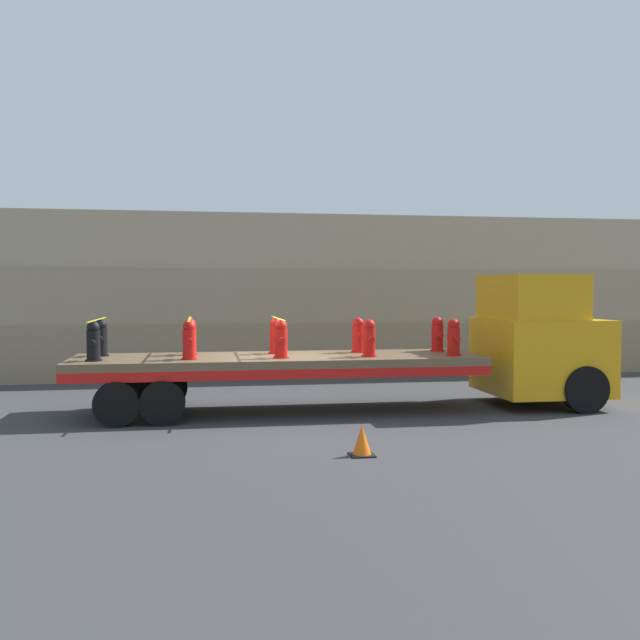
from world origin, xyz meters
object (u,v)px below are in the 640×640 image
at_px(truck_cab, 542,341).
at_px(fire_hydrant_black_near_0, 93,342).
at_px(traffic_cone, 362,441).
at_px(fire_hydrant_red_near_1, 189,341).
at_px(fire_hydrant_red_far_2, 276,336).
at_px(fire_hydrant_red_near_3, 369,339).
at_px(flatbed_trailer, 253,367).
at_px(fire_hydrant_red_far_4, 437,335).
at_px(fire_hydrant_red_far_1, 190,337).
at_px(fire_hydrant_black_far_0, 101,338).
at_px(fire_hydrant_red_near_4, 454,338).
at_px(fire_hydrant_red_near_2, 281,340).
at_px(fire_hydrant_red_far_3, 358,336).

relative_size(truck_cab, fire_hydrant_black_near_0, 3.74).
bearing_deg(traffic_cone, fire_hydrant_red_near_1, 126.41).
height_order(fire_hydrant_red_far_2, fire_hydrant_red_near_3, same).
bearing_deg(flatbed_trailer, fire_hydrant_red_far_4, 7.14).
distance_m(fire_hydrant_red_near_1, fire_hydrant_red_far_2, 2.21).
distance_m(fire_hydrant_red_near_1, fire_hydrant_red_far_1, 1.10).
bearing_deg(fire_hydrant_black_far_0, flatbed_trailer, -9.51).
relative_size(fire_hydrant_black_far_0, fire_hydrant_red_near_1, 1.00).
bearing_deg(fire_hydrant_red_near_4, fire_hydrant_red_far_1, 169.19).
xyz_separation_m(truck_cab, fire_hydrant_red_near_1, (-8.13, -0.55, 0.15)).
xyz_separation_m(fire_hydrant_black_near_0, fire_hydrant_red_near_1, (1.92, 0.00, 0.00)).
relative_size(fire_hydrant_red_far_2, fire_hydrant_red_far_4, 1.00).
bearing_deg(fire_hydrant_red_near_2, fire_hydrant_red_far_1, 150.18).
bearing_deg(fire_hydrant_red_far_1, fire_hydrant_black_near_0, -150.18).
height_order(fire_hydrant_black_near_0, fire_hydrant_red_far_2, same).
distance_m(fire_hydrant_red_far_2, traffic_cone, 5.19).
bearing_deg(fire_hydrant_red_near_3, fire_hydrant_black_far_0, 169.19).
distance_m(fire_hydrant_red_near_1, fire_hydrant_red_near_3, 3.84).
xyz_separation_m(flatbed_trailer, fire_hydrant_red_far_4, (4.39, 0.55, 0.63)).
bearing_deg(flatbed_trailer, fire_hydrant_red_far_2, 44.78).
distance_m(fire_hydrant_red_far_1, fire_hydrant_red_far_3, 3.84).
xyz_separation_m(fire_hydrant_black_near_0, fire_hydrant_red_far_4, (7.68, 1.10, 0.00)).
height_order(fire_hydrant_red_far_1, fire_hydrant_red_far_3, same).
bearing_deg(fire_hydrant_red_near_3, fire_hydrant_red_far_2, 150.18).
xyz_separation_m(flatbed_trailer, fire_hydrant_black_far_0, (-3.28, 0.55, 0.63)).
height_order(fire_hydrant_black_far_0, fire_hydrant_red_near_3, same).
xyz_separation_m(fire_hydrant_red_near_3, traffic_cone, (-1.02, -3.82, -1.40)).
bearing_deg(fire_hydrant_red_far_3, fire_hydrant_red_near_4, -29.82).
xyz_separation_m(fire_hydrant_black_far_0, fire_hydrant_red_near_3, (5.76, -1.10, 0.00)).
bearing_deg(traffic_cone, fire_hydrant_red_far_2, 100.33).
height_order(fire_hydrant_red_near_3, fire_hydrant_red_far_3, same).
distance_m(fire_hydrant_red_far_4, traffic_cone, 5.90).
bearing_deg(fire_hydrant_black_far_0, fire_hydrant_red_near_2, -15.99).
xyz_separation_m(truck_cab, fire_hydrant_red_near_3, (-4.29, -0.55, 0.15)).
distance_m(fire_hydrant_black_far_0, fire_hydrant_red_far_3, 5.76).
height_order(truck_cab, fire_hydrant_red_far_1, truck_cab).
xyz_separation_m(fire_hydrant_red_near_1, fire_hydrant_red_far_4, (5.76, 1.10, 0.00)).
height_order(flatbed_trailer, fire_hydrant_red_near_2, fire_hydrant_red_near_2).
height_order(fire_hydrant_red_near_1, fire_hydrant_red_near_4, same).
height_order(fire_hydrant_black_far_0, fire_hydrant_red_near_1, same).
distance_m(fire_hydrant_red_far_1, fire_hydrant_red_near_4, 5.86).
distance_m(fire_hydrant_red_near_4, fire_hydrant_red_far_4, 1.10).
xyz_separation_m(flatbed_trailer, fire_hydrant_red_far_3, (2.47, 0.55, 0.63)).
relative_size(fire_hydrant_red_near_4, traffic_cone, 1.61).
distance_m(truck_cab, fire_hydrant_red_far_2, 6.23).
distance_m(fire_hydrant_red_near_1, traffic_cone, 4.94).
xyz_separation_m(fire_hydrant_black_near_0, traffic_cone, (4.74, -3.82, -1.40)).
xyz_separation_m(fire_hydrant_black_far_0, fire_hydrant_red_far_2, (3.84, 0.00, 0.00)).
height_order(fire_hydrant_red_near_1, fire_hydrant_red_far_2, same).
distance_m(truck_cab, fire_hydrant_red_far_1, 8.15).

